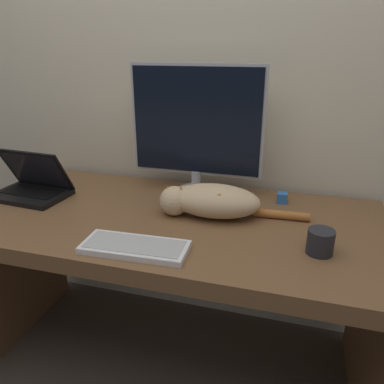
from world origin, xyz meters
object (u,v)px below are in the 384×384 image
object	(u,v)px
external_keyboard	(135,247)
cat	(211,200)
monitor	(196,127)
laptop	(32,187)
coffee_mug	(320,242)

from	to	relation	value
external_keyboard	cat	distance (m)	0.36
monitor	laptop	xyz separation A→B (m)	(-0.67, -0.22, -0.25)
laptop	external_keyboard	world-z (taller)	laptop
monitor	external_keyboard	xyz separation A→B (m)	(-0.06, -0.52, -0.28)
coffee_mug	monitor	bearing A→B (deg)	142.73
cat	coffee_mug	bearing A→B (deg)	-26.79
external_keyboard	coffee_mug	bearing A→B (deg)	11.81
monitor	coffee_mug	distance (m)	0.68
cat	monitor	bearing A→B (deg)	115.93
laptop	coffee_mug	xyz separation A→B (m)	(1.17, -0.16, -0.00)
external_keyboard	coffee_mug	distance (m)	0.58
laptop	monitor	bearing A→B (deg)	22.63
cat	coffee_mug	distance (m)	0.43
monitor	cat	bearing A→B (deg)	-61.40
monitor	laptop	world-z (taller)	monitor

